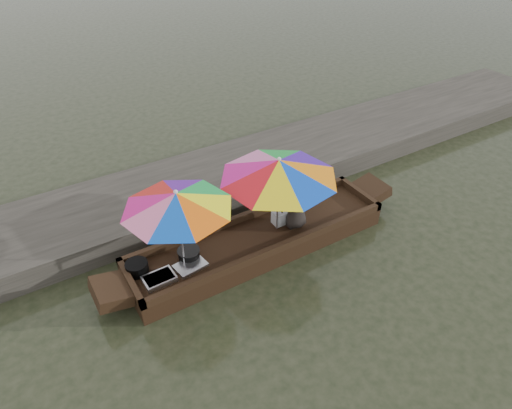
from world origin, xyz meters
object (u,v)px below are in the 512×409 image
supply_bag (280,218)px  umbrella_bow (180,230)px  cooking_pot (137,268)px  boat_hull (259,243)px  umbrella_stern (278,195)px  charcoal_grill (189,254)px  tray_crayfish (159,279)px  vendor (296,200)px  tray_scallop (190,266)px

supply_bag → umbrella_bow: umbrella_bow is taller
cooking_pot → boat_hull: bearing=-6.4°
umbrella_bow → umbrella_stern: 1.90m
charcoal_grill → umbrella_stern: (1.76, -0.11, 0.69)m
boat_hull → umbrella_stern: (0.40, 0.00, 0.95)m
supply_bag → tray_crayfish: bearing=-174.6°
charcoal_grill → vendor: vendor is taller
umbrella_stern → supply_bag: bearing=36.2°
supply_bag → vendor: 0.53m
tray_scallop → charcoal_grill: size_ratio=1.40×
tray_scallop → umbrella_stern: 1.99m
charcoal_grill → vendor: (2.11, -0.21, 0.49)m
vendor → umbrella_bow: size_ratio=0.65×
umbrella_stern → boat_hull: bearing=180.0°
charcoal_grill → vendor: 2.18m
vendor → charcoal_grill: bearing=-6.3°
cooking_pot → vendor: vendor is taller
tray_crayfish → supply_bag: size_ratio=1.86×
vendor → umbrella_bow: umbrella_bow is taller
supply_bag → umbrella_bow: 2.15m
boat_hull → tray_crayfish: size_ratio=9.59×
charcoal_grill → umbrella_stern: size_ratio=0.17×
charcoal_grill → supply_bag: bearing=-0.1°
tray_scallop → umbrella_bow: umbrella_bow is taller
supply_bag → vendor: size_ratio=0.24×
tray_scallop → umbrella_stern: size_ratio=0.24×
boat_hull → charcoal_grill: (-1.36, 0.11, 0.26)m
boat_hull → vendor: bearing=-7.5°
boat_hull → umbrella_stern: umbrella_stern is taller
umbrella_stern → charcoal_grill: bearing=176.5°
cooking_pot → umbrella_bow: (0.75, -0.25, 0.67)m
tray_crayfish → tray_scallop: (0.58, 0.03, -0.01)m
umbrella_bow → umbrella_stern: (1.90, 0.00, 0.00)m
charcoal_grill → umbrella_bow: size_ratio=0.21×
tray_scallop → charcoal_grill: (0.07, 0.21, 0.06)m
boat_hull → umbrella_bow: 1.77m
tray_crayfish → tray_scallop: tray_crayfish is taller
cooking_pot → umbrella_stern: umbrella_stern is taller
boat_hull → cooking_pot: cooking_pot is taller
cooking_pot → umbrella_stern: bearing=-5.4°
boat_hull → charcoal_grill: bearing=175.4°
boat_hull → tray_crayfish: tray_crayfish is taller
tray_crayfish → tray_scallop: size_ratio=1.00×
tray_scallop → umbrella_stern: bearing=3.3°
tray_crayfish → tray_scallop: bearing=2.8°
supply_bag → umbrella_stern: size_ratio=0.13×
tray_crayfish → supply_bag: supply_bag is taller
cooking_pot → supply_bag: bearing=-3.0°
cooking_pot → supply_bag: supply_bag is taller
tray_crayfish → umbrella_bow: (0.52, 0.13, 0.73)m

